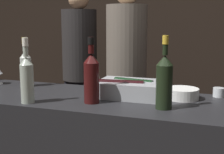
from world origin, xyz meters
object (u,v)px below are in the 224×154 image
at_px(bowl_white, 182,93).
at_px(person_in_hoodie, 80,63).
at_px(person_grey_polo, 126,71).
at_px(red_wine_bottle_black_foil, 91,76).
at_px(ice_bin_with_bottles, 128,88).
at_px(champagne_bottle, 164,80).
at_px(white_wine_bottle, 27,77).
at_px(candle_votive, 219,92).
at_px(rose_wine_bottle, 26,66).

bearing_deg(bowl_white, person_in_hoodie, 134.79).
bearing_deg(person_grey_polo, red_wine_bottle_black_foil, 14.62).
height_order(ice_bin_with_bottles, person_in_hoodie, person_in_hoodie).
bearing_deg(person_grey_polo, champagne_bottle, 34.35).
relative_size(white_wine_bottle, person_grey_polo, 0.20).
relative_size(ice_bin_with_bottles, bowl_white, 1.99).
relative_size(champagne_bottle, red_wine_bottle_black_foil, 1.04).
height_order(candle_votive, red_wine_bottle_black_foil, red_wine_bottle_black_foil).
height_order(person_in_hoodie, person_grey_polo, person_grey_polo).
xyz_separation_m(champagne_bottle, red_wine_bottle_black_foil, (-0.39, -0.01, 0.00)).
relative_size(candle_votive, person_grey_polo, 0.04).
relative_size(rose_wine_bottle, red_wine_bottle_black_foil, 0.94).
xyz_separation_m(red_wine_bottle_black_foil, person_grey_polo, (-0.11, 1.04, -0.13)).
height_order(white_wine_bottle, red_wine_bottle_black_foil, red_wine_bottle_black_foil).
relative_size(ice_bin_with_bottles, person_in_hoodie, 0.21).
height_order(champagne_bottle, rose_wine_bottle, champagne_bottle).
bearing_deg(red_wine_bottle_black_foil, ice_bin_with_bottles, 53.69).
bearing_deg(red_wine_bottle_black_foil, person_grey_polo, 96.08).
xyz_separation_m(rose_wine_bottle, person_grey_polo, (0.48, 0.77, -0.12)).
xyz_separation_m(white_wine_bottle, rose_wine_bottle, (-0.26, 0.38, -0.00)).
bearing_deg(person_in_hoodie, rose_wine_bottle, -132.18).
distance_m(bowl_white, candle_votive, 0.23).
bearing_deg(candle_votive, rose_wine_bottle, -175.38).
height_order(candle_votive, person_in_hoodie, person_in_hoodie).
height_order(bowl_white, candle_votive, bowl_white).
relative_size(champagne_bottle, rose_wine_bottle, 1.11).
relative_size(candle_votive, champagne_bottle, 0.18).
xyz_separation_m(ice_bin_with_bottles, champagne_bottle, (0.24, -0.19, 0.09)).
bearing_deg(champagne_bottle, ice_bin_with_bottles, 141.31).
bearing_deg(ice_bin_with_bottles, candle_votive, 18.08).
bearing_deg(candle_votive, ice_bin_with_bottles, -161.92).
bearing_deg(bowl_white, red_wine_bottle_black_foil, -151.05).
relative_size(rose_wine_bottle, person_in_hoodie, 0.19).
relative_size(red_wine_bottle_black_foil, person_grey_polo, 0.20).
height_order(bowl_white, champagne_bottle, champagne_bottle).
bearing_deg(champagne_bottle, person_grey_polo, 115.81).
bearing_deg(bowl_white, rose_wine_bottle, 179.18).
distance_m(bowl_white, person_grey_polo, 0.97).
bearing_deg(red_wine_bottle_black_foil, person_in_hoodie, 117.09).
bearing_deg(candle_votive, white_wine_bottle, -153.86).
distance_m(ice_bin_with_bottles, rose_wine_bottle, 0.74).
relative_size(white_wine_bottle, person_in_hoodie, 0.20).
bearing_deg(rose_wine_bottle, red_wine_bottle_black_foil, -24.18).
height_order(red_wine_bottle_black_foil, person_in_hoodie, person_in_hoodie).
height_order(red_wine_bottle_black_foil, person_grey_polo, person_grey_polo).
bearing_deg(red_wine_bottle_black_foil, champagne_bottle, 1.57).
xyz_separation_m(ice_bin_with_bottles, red_wine_bottle_black_foil, (-0.15, -0.20, 0.09)).
relative_size(ice_bin_with_bottles, champagne_bottle, 1.00).
relative_size(person_in_hoodie, person_grey_polo, 0.99).
xyz_separation_m(white_wine_bottle, person_grey_polo, (0.21, 1.15, -0.12)).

